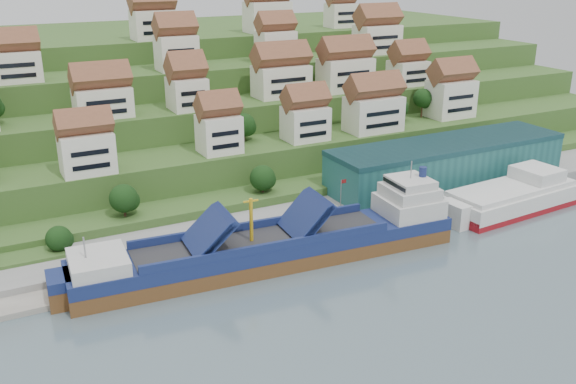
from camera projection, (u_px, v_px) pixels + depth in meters
ground at (285, 263)px, 118.16m from camera, size 300.00×300.00×0.00m
quay at (336, 212)px, 138.94m from camera, size 180.00×14.00×2.20m
hillside at (134, 101)px, 200.75m from camera, size 260.00×128.00×31.00m
hillside_village at (197, 80)px, 161.46m from camera, size 159.33×62.62×29.19m
hillside_trees at (155, 131)px, 144.09m from camera, size 139.88×62.60×32.61m
warehouse at (447, 162)px, 152.35m from camera, size 60.00×15.00×10.00m
flagpole at (341, 195)px, 131.96m from camera, size 1.28×0.16×8.00m
cargo_ship at (281, 246)px, 117.53m from camera, size 72.26×16.19×15.81m
second_ship at (513, 198)px, 142.18m from camera, size 32.79×14.18×9.28m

